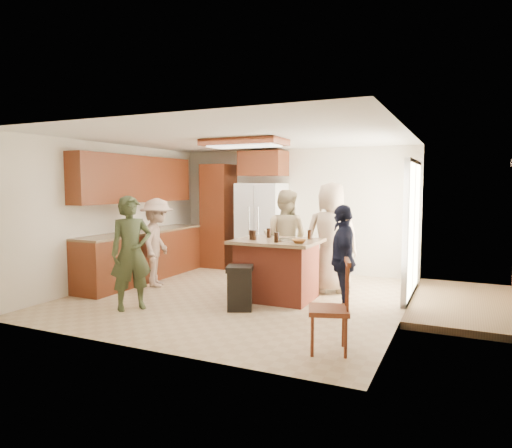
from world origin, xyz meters
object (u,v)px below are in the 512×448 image
at_px(refrigerator, 262,227).
at_px(kitchen_island, 277,269).
at_px(trash_bin, 240,287).
at_px(person_behind_right, 331,238).
at_px(person_behind_left, 285,239).
at_px(person_counter, 157,242).
at_px(spindle_chair, 331,310).
at_px(person_front_left, 131,253).
at_px(person_side_right, 342,260).

relative_size(refrigerator, kitchen_island, 1.41).
bearing_deg(trash_bin, person_behind_right, 60.36).
height_order(person_behind_left, person_counter, person_behind_left).
xyz_separation_m(refrigerator, trash_bin, (0.90, -2.77, -0.58)).
height_order(trash_bin, spindle_chair, spindle_chair).
bearing_deg(person_behind_right, kitchen_island, 28.45).
height_order(person_front_left, person_behind_left, person_behind_left).
relative_size(person_behind_left, kitchen_island, 1.32).
bearing_deg(trash_bin, person_behind_left, 87.95).
bearing_deg(person_behind_left, person_counter, 23.26).
xyz_separation_m(person_front_left, person_counter, (-0.58, 1.37, -0.04)).
distance_m(person_front_left, person_behind_right, 3.17).
bearing_deg(person_behind_left, trash_bin, 88.05).
relative_size(person_behind_right, spindle_chair, 1.83).
bearing_deg(person_counter, person_behind_left, -90.09).
distance_m(person_front_left, kitchen_island, 2.19).
relative_size(person_front_left, refrigerator, 0.90).
bearing_deg(person_side_right, person_behind_left, -147.78).
height_order(person_behind_left, refrigerator, refrigerator).
distance_m(refrigerator, spindle_chair, 4.61).
xyz_separation_m(person_front_left, spindle_chair, (3.02, -0.44, -0.36)).
xyz_separation_m(kitchen_island, trash_bin, (-0.25, -0.77, -0.16)).
bearing_deg(trash_bin, person_counter, 159.44).
distance_m(person_side_right, kitchen_island, 1.21).
bearing_deg(person_behind_left, person_behind_right, 176.03).
bearing_deg(person_behind_right, person_behind_left, -26.66).
distance_m(person_side_right, person_counter, 3.38).
relative_size(person_behind_right, person_counter, 1.18).
height_order(person_behind_right, kitchen_island, person_behind_right).
relative_size(person_side_right, kitchen_island, 1.18).
xyz_separation_m(person_front_left, kitchen_island, (1.66, 1.39, -0.34)).
bearing_deg(person_front_left, refrigerator, 26.88).
distance_m(person_behind_left, kitchen_island, 0.95).
height_order(refrigerator, kitchen_island, refrigerator).
bearing_deg(kitchen_island, trash_bin, -107.98).
bearing_deg(kitchen_island, person_behind_left, 102.83).
xyz_separation_m(person_front_left, person_behind_right, (2.30, 2.18, 0.10)).
height_order(person_front_left, spindle_chair, person_front_left).
height_order(person_front_left, trash_bin, person_front_left).
bearing_deg(refrigerator, kitchen_island, -60.15).
bearing_deg(person_behind_right, person_side_right, 89.96).
bearing_deg(person_front_left, kitchen_island, -14.52).
distance_m(person_behind_right, spindle_chair, 2.76).
bearing_deg(person_counter, person_side_right, -119.05).
distance_m(kitchen_island, spindle_chair, 2.29).
xyz_separation_m(kitchen_island, spindle_chair, (1.36, -1.84, -0.02)).
bearing_deg(trash_bin, kitchen_island, 72.02).
height_order(refrigerator, spindle_chair, refrigerator).
height_order(person_side_right, spindle_chair, person_side_right).
height_order(person_behind_left, kitchen_island, person_behind_left).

